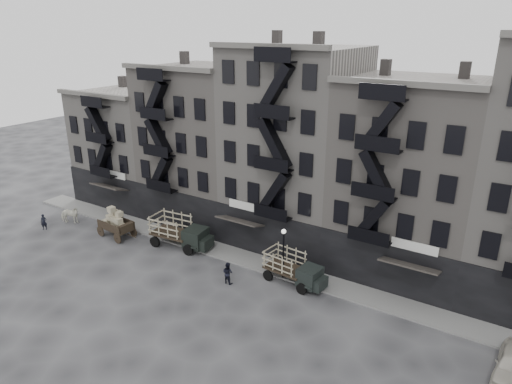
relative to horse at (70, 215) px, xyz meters
The scene contains 13 objects.
ground 20.12m from the horse, ahead, with size 140.00×140.00×0.00m, color #38383A.
sidewalk 20.36m from the horse, ahead, with size 55.00×2.50×0.15m, color slate.
building_west 10.57m from the horse, 89.42° to the left, with size 10.00×11.35×13.20m.
building_midwest 15.20m from the horse, 42.48° to the left, with size 10.00×11.35×16.20m.
building_center 23.39m from the horse, 24.70° to the left, with size 10.00×11.35×18.20m.
building_mideast 32.17m from the horse, 17.07° to the left, with size 10.00×11.35×16.20m.
lamp_post 23.26m from the horse, ahead, with size 0.36×0.36×4.28m.
horse is the anchor object (origin of this frame).
wagon 6.22m from the horse, ahead, with size 3.65×2.17×2.96m.
stake_truck_west 12.81m from the horse, ahead, with size 5.86×2.84×2.85m.
stake_truck_east 24.11m from the horse, ahead, with size 5.08×2.46×2.47m.
pedestrian_west 2.43m from the horse, 110.52° to the right, with size 0.57×0.38×1.57m, color black.
pedestrian_mid 19.80m from the horse, ahead, with size 0.85×0.66×1.75m, color black.
Camera 1 is at (17.80, -24.71, 18.71)m, focal length 32.00 mm.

